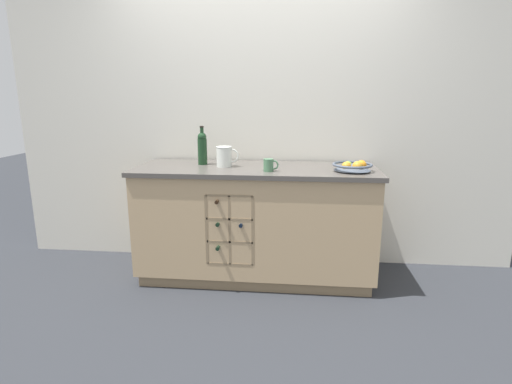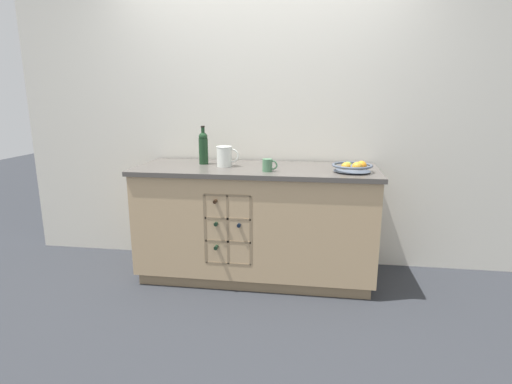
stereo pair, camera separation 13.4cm
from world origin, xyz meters
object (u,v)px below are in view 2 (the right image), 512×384
at_px(ceramic_mug, 268,165).
at_px(standing_wine_bottle, 203,147).
at_px(white_pitcher, 225,156).
at_px(fruit_bowl, 353,167).

distance_m(ceramic_mug, standing_wine_bottle, 0.63).
relative_size(white_pitcher, standing_wine_bottle, 0.57).
xyz_separation_m(white_pitcher, ceramic_mug, (0.36, -0.17, -0.04)).
bearing_deg(white_pitcher, fruit_bowl, -5.95).
relative_size(fruit_bowl, standing_wine_bottle, 0.94).
distance_m(white_pitcher, standing_wine_bottle, 0.23).
relative_size(ceramic_mug, standing_wine_bottle, 0.36).
height_order(fruit_bowl, ceramic_mug, ceramic_mug).
bearing_deg(fruit_bowl, ceramic_mug, -174.16).
height_order(white_pitcher, ceramic_mug, white_pitcher).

